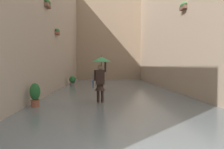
{
  "coord_description": "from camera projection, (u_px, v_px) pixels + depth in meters",
  "views": [
    {
      "loc": [
        0.8,
        2.7,
        1.67
      ],
      "look_at": [
        0.35,
        -6.96,
        1.29
      ],
      "focal_mm": 34.52,
      "sensor_mm": 36.0,
      "label": 1
    }
  ],
  "objects": [
    {
      "name": "building_facade_far",
      "position": [
        109.0,
        32.0,
        26.03
      ],
      "size": [
        11.15,
        1.8,
        11.47
      ],
      "primitive_type": "cube",
      "color": "gray",
      "rests_on": "ground_plane"
    },
    {
      "name": "potted_plant_far_right",
      "position": [
        72.0,
        81.0,
        17.93
      ],
      "size": [
        0.54,
        0.54,
        0.82
      ],
      "color": "#66605B",
      "rests_on": "ground_plane"
    },
    {
      "name": "person_wading",
      "position": [
        101.0,
        72.0,
        9.44
      ],
      "size": [
        0.88,
        0.88,
        2.14
      ],
      "color": "#4C4233",
      "rests_on": "ground_plane"
    },
    {
      "name": "building_facade_right",
      "position": [
        41.0,
        12.0,
        13.65
      ],
      "size": [
        2.04,
        26.6,
        10.25
      ],
      "color": "#A89989",
      "rests_on": "ground_plane"
    },
    {
      "name": "flood_water",
      "position": [
        114.0,
        91.0,
        14.07
      ],
      "size": [
        8.35,
        28.6,
        0.06
      ],
      "primitive_type": "cube",
      "color": "slate",
      "rests_on": "ground_plane"
    },
    {
      "name": "ground_plane",
      "position": [
        114.0,
        91.0,
        14.08
      ],
      "size": [
        60.0,
        60.0,
        0.0
      ],
      "primitive_type": "plane",
      "color": "slate"
    },
    {
      "name": "potted_plant_mid_right",
      "position": [
        35.0,
        95.0,
        8.46
      ],
      "size": [
        0.41,
        0.41,
        1.0
      ],
      "color": "brown",
      "rests_on": "ground_plane"
    }
  ]
}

